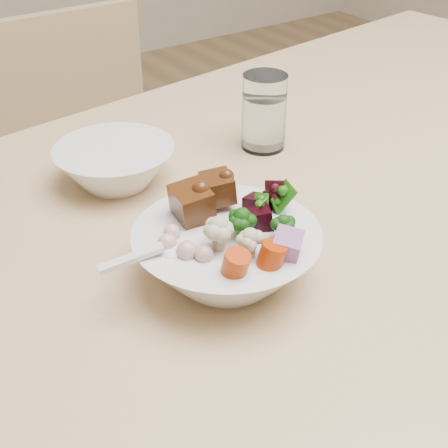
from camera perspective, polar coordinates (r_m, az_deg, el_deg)
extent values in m
cube|color=tan|center=(0.82, 10.83, 0.63)|extent=(1.79, 1.15, 0.04)
cylinder|color=tan|center=(1.75, 15.15, 3.97)|extent=(0.06, 0.06, 0.75)
cube|color=tan|center=(1.44, -10.22, 0.04)|extent=(0.40, 0.40, 0.04)
cube|color=tan|center=(1.49, -14.33, 10.16)|extent=(0.39, 0.04, 0.43)
cylinder|color=tan|center=(1.41, -12.24, -12.79)|extent=(0.03, 0.03, 0.40)
cylinder|color=tan|center=(1.52, -0.83, -7.67)|extent=(0.03, 0.03, 0.40)
cylinder|color=tan|center=(1.65, -17.30, -5.66)|extent=(0.03, 0.03, 0.40)
cylinder|color=tan|center=(1.75, -7.20, -1.77)|extent=(0.03, 0.03, 0.40)
sphere|color=black|center=(0.62, 1.64, -0.28)|extent=(0.03, 0.03, 0.03)
sphere|color=#B9B28C|center=(0.60, -0.48, -1.27)|extent=(0.04, 0.04, 0.04)
cube|color=black|center=(0.66, 3.05, 1.56)|extent=(0.03, 0.03, 0.02)
cube|color=#8A5389|center=(0.60, 5.75, -2.07)|extent=(0.04, 0.04, 0.03)
cylinder|color=#B64204|center=(0.58, 1.05, -3.78)|extent=(0.03, 0.03, 0.03)
sphere|color=#CB988E|center=(0.60, -3.40, -2.47)|extent=(0.02, 0.02, 0.02)
ellipsoid|color=silver|center=(0.61, -4.55, -2.56)|extent=(0.04, 0.03, 0.01)
cube|color=silver|center=(0.60, -8.50, -3.13)|extent=(0.07, 0.02, 0.02)
cylinder|color=white|center=(0.91, 3.69, 10.18)|extent=(0.06, 0.06, 0.11)
cylinder|color=white|center=(0.91, 3.65, 9.39)|extent=(0.05, 0.05, 0.07)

